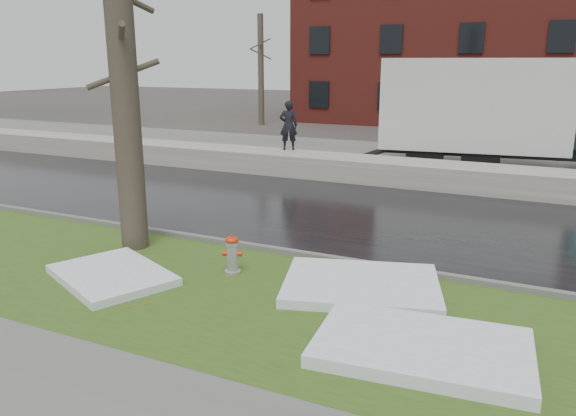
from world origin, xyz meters
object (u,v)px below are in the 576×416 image
at_px(tree, 124,78).
at_px(box_truck, 511,114).
at_px(worker, 288,125).
at_px(fire_hydrant, 232,253).

xyz_separation_m(tree, box_truck, (6.32, 11.99, -1.42)).
bearing_deg(worker, fire_hydrant, 85.11).
height_order(tree, box_truck, tree).
height_order(tree, worker, tree).
xyz_separation_m(tree, worker, (-0.78, 9.17, -1.88)).
relative_size(tree, box_truck, 0.58).
xyz_separation_m(box_truck, worker, (-7.10, -2.81, -0.46)).
distance_m(tree, box_truck, 13.63).
distance_m(tree, worker, 9.40).
height_order(box_truck, worker, box_truck).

